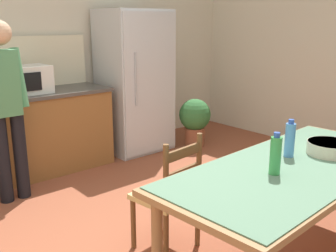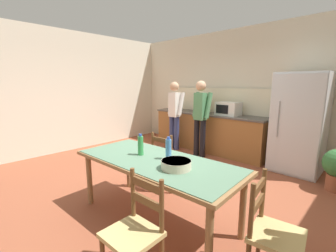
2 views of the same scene
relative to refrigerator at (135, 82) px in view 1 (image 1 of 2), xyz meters
The scene contains 11 objects.
ground_plane 2.70m from the refrigerator, 120.41° to the right, with size 8.32×8.32×0.00m, color brown.
wall_back 1.47m from the refrigerator, 159.86° to the left, with size 6.52×0.12×2.90m, color beige.
refrigerator is the anchor object (origin of this frame).
microwave 1.47m from the refrigerator, behind, with size 0.50×0.39×0.30m.
dining_table 2.99m from the refrigerator, 105.27° to the right, with size 2.13×0.98×0.77m.
bottle_near_centre 3.08m from the refrigerator, 109.92° to the right, with size 0.07×0.07×0.27m.
bottle_off_centre 2.85m from the refrigerator, 103.96° to the right, with size 0.07×0.07×0.27m.
serving_bowl 2.96m from the refrigerator, 98.11° to the right, with size 0.32×0.32×0.09m.
chair_side_far_left 2.57m from the refrigerator, 120.72° to the right, with size 0.46×0.45×0.91m.
person_at_counter 1.92m from the refrigerator, 164.92° to the right, with size 0.43×0.30×1.71m.
potted_plant 0.98m from the refrigerator, 31.41° to the right, with size 0.44×0.44×0.67m.
Camera 1 is at (-1.78, -2.01, 1.69)m, focal length 42.00 mm.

